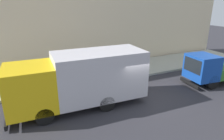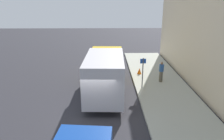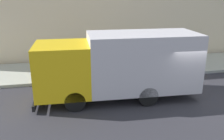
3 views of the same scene
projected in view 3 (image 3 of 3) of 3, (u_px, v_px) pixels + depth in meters
The scene contains 6 objects.
ground at pixel (188, 97), 11.98m from camera, with size 80.00×80.00×0.00m, color #2D2C32.
sidewalk at pixel (151, 66), 16.74m from camera, with size 4.26×30.00×0.17m, color #A8AA9B.
large_utility_truck at pixel (120, 64), 11.42m from camera, with size 2.79×7.74×3.14m.
pedestrian_walking at pixel (75, 55), 15.55m from camera, with size 0.45×0.45×1.71m.
traffic_cone_orange at pixel (43, 74), 13.96m from camera, with size 0.39×0.39×0.55m, color orange.
street_sign_post at pixel (99, 53), 13.99m from camera, with size 0.44×0.08×2.40m.
Camera 3 is at (-10.01, 5.91, 4.95)m, focal length 38.73 mm.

